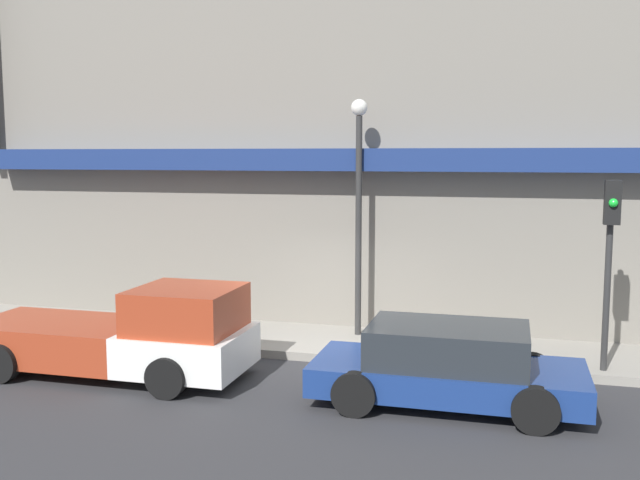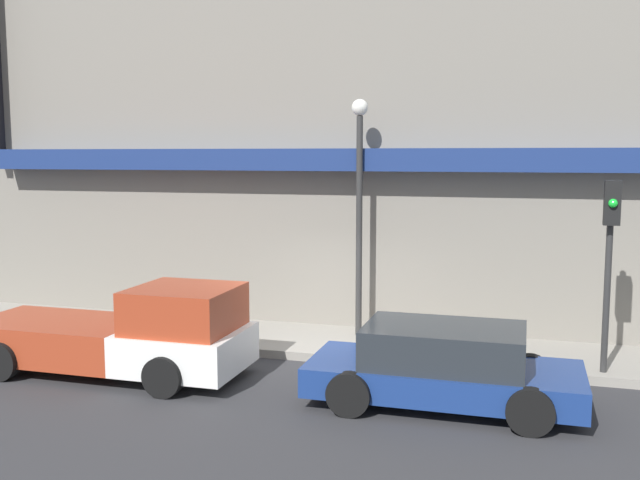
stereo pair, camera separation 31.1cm
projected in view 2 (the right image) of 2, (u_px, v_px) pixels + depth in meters
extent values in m
plane|color=#2D2D30|center=(316.00, 362.00, 14.40)|extent=(80.00, 80.00, 0.00)
cube|color=gray|center=(332.00, 343.00, 15.56)|extent=(36.00, 2.47, 0.18)
cube|color=gray|center=(361.00, 145.00, 17.66)|extent=(19.80, 3.00, 8.85)
cube|color=navy|center=(343.00, 160.00, 15.98)|extent=(18.22, 0.60, 0.50)
cube|color=white|center=(186.00, 349.00, 13.19)|extent=(2.16, 1.94, 0.73)
cube|color=#9E381E|center=(185.00, 308.00, 13.10)|extent=(1.84, 1.78, 0.79)
cube|color=#9E381E|center=(60.00, 338.00, 13.94)|extent=(3.24, 1.94, 0.73)
cylinder|color=black|center=(211.00, 348.00, 14.12)|extent=(0.72, 0.22, 0.72)
cylinder|color=black|center=(163.00, 377.00, 12.28)|extent=(0.72, 0.22, 0.72)
cylinder|color=black|center=(66.00, 336.00, 15.06)|extent=(0.72, 0.22, 0.72)
cylinder|color=black|center=(1.00, 361.00, 13.21)|extent=(0.72, 0.22, 0.72)
cube|color=navy|center=(443.00, 379.00, 11.88)|extent=(4.50, 1.88, 0.49)
cube|color=#23282D|center=(444.00, 345.00, 11.81)|extent=(2.61, 1.70, 0.65)
cylinder|color=black|center=(530.00, 375.00, 12.40)|extent=(0.72, 0.22, 0.72)
cylinder|color=black|center=(530.00, 412.00, 10.61)|extent=(0.72, 0.22, 0.72)
cylinder|color=black|center=(373.00, 362.00, 13.18)|extent=(0.72, 0.22, 0.72)
cylinder|color=black|center=(349.00, 394.00, 11.38)|extent=(0.72, 0.22, 0.72)
cylinder|color=red|center=(388.00, 342.00, 14.38)|extent=(0.21, 0.21, 0.48)
sphere|color=red|center=(388.00, 327.00, 14.34)|extent=(0.20, 0.20, 0.20)
cylinder|color=#2D2D2D|center=(359.00, 227.00, 15.66)|extent=(0.14, 0.14, 4.83)
sphere|color=silver|center=(360.00, 107.00, 15.35)|extent=(0.36, 0.36, 0.36)
cylinder|color=#2D2D2D|center=(608.00, 277.00, 12.98)|extent=(0.12, 0.12, 3.55)
cube|color=black|center=(612.00, 203.00, 12.67)|extent=(0.28, 0.20, 0.80)
sphere|color=green|center=(613.00, 203.00, 12.55)|extent=(0.16, 0.16, 0.16)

